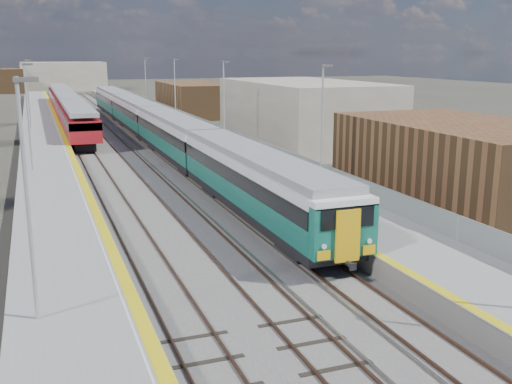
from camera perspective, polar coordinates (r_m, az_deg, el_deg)
ground at (r=62.19m, az=-11.08°, el=4.37°), size 320.00×320.00×0.00m
ballast_bed at (r=64.32m, az=-13.43°, el=4.56°), size 10.50×155.00×0.06m
tracks at (r=66.03m, az=-13.10°, el=4.86°), size 8.96×160.00×0.17m
platform_right at (r=65.56m, az=-6.89°, el=5.43°), size 4.70×155.00×8.52m
platform_left at (r=63.80m, az=-19.53°, el=4.55°), size 4.30×155.00×8.52m
green_train at (r=62.44m, az=-9.85°, el=6.56°), size 2.94×81.85×3.24m
red_train at (r=86.27m, az=-17.58°, el=7.86°), size 2.96×59.93×3.73m
tree_d at (r=86.89m, az=0.39°, el=9.26°), size 3.96×3.96×5.36m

